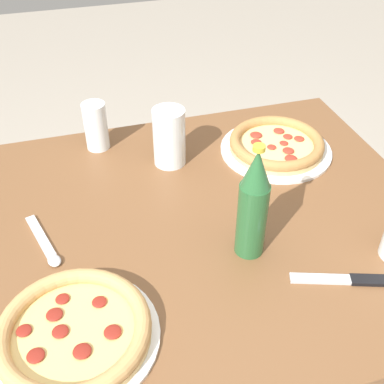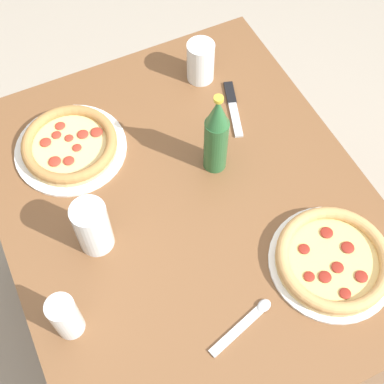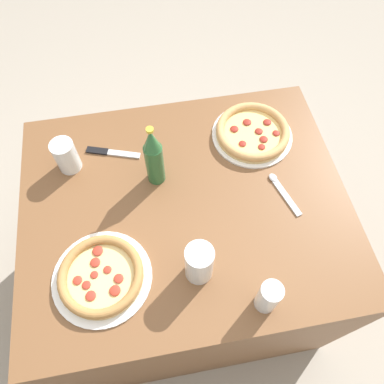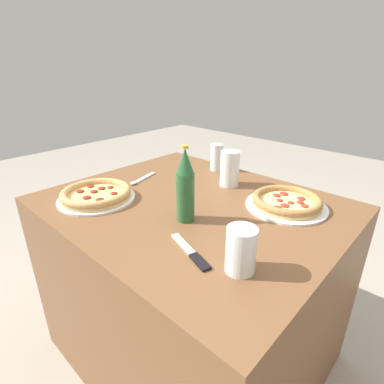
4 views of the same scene
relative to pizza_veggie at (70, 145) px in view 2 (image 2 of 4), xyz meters
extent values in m
plane|color=#A89E8E|center=(0.28, 0.20, -0.79)|extent=(8.00, 8.00, 0.00)
cube|color=brown|center=(0.28, 0.20, -0.41)|extent=(1.07, 0.88, 0.77)
cylinder|color=white|center=(0.00, 0.00, -0.02)|extent=(0.29, 0.29, 0.01)
cylinder|color=#DBB775|center=(0.00, 0.00, -0.01)|extent=(0.24, 0.24, 0.01)
cylinder|color=#EACC7F|center=(0.00, 0.00, 0.00)|extent=(0.21, 0.21, 0.00)
torus|color=#AD7A42|center=(0.00, 0.00, 0.01)|extent=(0.25, 0.25, 0.03)
ellipsoid|color=#A83323|center=(0.02, 0.01, 0.01)|extent=(0.02, 0.02, 0.01)
ellipsoid|color=#A83323|center=(-0.03, -0.05, 0.01)|extent=(0.03, 0.03, 0.01)
ellipsoid|color=#A83323|center=(-0.02, 0.01, 0.01)|extent=(0.02, 0.02, 0.01)
ellipsoid|color=#A83323|center=(-0.07, 0.00, 0.01)|extent=(0.03, 0.03, 0.01)
ellipsoid|color=#A83323|center=(0.04, -0.05, 0.01)|extent=(0.03, 0.03, 0.01)
ellipsoid|color=#A83323|center=(0.00, 0.08, 0.01)|extent=(0.03, 0.03, 0.01)
ellipsoid|color=#A83323|center=(-0.01, 0.04, 0.01)|extent=(0.03, 0.03, 0.01)
ellipsoid|color=#A83323|center=(0.05, -0.02, 0.01)|extent=(0.03, 0.03, 0.01)
ellipsoid|color=#A83323|center=(-0.04, -0.02, 0.01)|extent=(0.03, 0.03, 0.01)
cylinder|color=white|center=(0.57, 0.44, -0.02)|extent=(0.29, 0.29, 0.01)
cylinder|color=#DBB775|center=(0.57, 0.44, -0.01)|extent=(0.26, 0.26, 0.01)
cylinder|color=#E5C170|center=(0.57, 0.44, 0.00)|extent=(0.23, 0.23, 0.00)
torus|color=tan|center=(0.57, 0.44, 0.01)|extent=(0.26, 0.26, 0.03)
ellipsoid|color=maroon|center=(0.58, 0.36, 0.01)|extent=(0.03, 0.03, 0.01)
ellipsoid|color=maroon|center=(0.59, 0.43, 0.01)|extent=(0.03, 0.03, 0.01)
ellipsoid|color=maroon|center=(0.56, 0.48, 0.01)|extent=(0.03, 0.03, 0.01)
ellipsoid|color=maroon|center=(0.59, 0.39, 0.01)|extent=(0.03, 0.03, 0.01)
ellipsoid|color=maroon|center=(0.63, 0.47, 0.01)|extent=(0.03, 0.03, 0.01)
ellipsoid|color=maroon|center=(0.50, 0.46, 0.01)|extent=(0.03, 0.03, 0.01)
ellipsoid|color=maroon|center=(0.52, 0.39, 0.01)|extent=(0.03, 0.03, 0.01)
ellipsoid|color=maroon|center=(0.65, 0.41, 0.01)|extent=(0.03, 0.03, 0.01)
cylinder|color=white|center=(0.45, -0.15, 0.04)|extent=(0.06, 0.06, 0.13)
cylinder|color=maroon|center=(0.45, -0.15, 0.03)|extent=(0.05, 0.05, 0.09)
cylinder|color=white|center=(0.28, -0.03, 0.05)|extent=(0.08, 0.08, 0.15)
cylinder|color=black|center=(0.28, -0.03, 0.03)|extent=(0.07, 0.07, 0.10)
cylinder|color=white|center=(-0.08, 0.42, 0.04)|extent=(0.08, 0.08, 0.12)
cylinder|color=silver|center=(-0.08, 0.42, 0.03)|extent=(0.06, 0.06, 0.10)
cylinder|color=#286033|center=(0.20, 0.32, 0.06)|extent=(0.06, 0.06, 0.17)
cone|color=#286033|center=(0.20, 0.32, 0.19)|extent=(0.06, 0.06, 0.08)
cylinder|color=gold|center=(0.20, 0.32, 0.23)|extent=(0.02, 0.02, 0.01)
cube|color=black|center=(0.01, 0.46, -0.02)|extent=(0.08, 0.05, 0.01)
cube|color=silver|center=(0.10, 0.43, -0.02)|extent=(0.12, 0.06, 0.01)
cube|color=silver|center=(0.61, 0.16, -0.02)|extent=(0.06, 0.15, 0.01)
ellipsoid|color=silver|center=(0.59, 0.24, -0.01)|extent=(0.03, 0.04, 0.01)
camera|label=1|loc=(0.51, 0.96, 0.69)|focal=45.00mm
camera|label=2|loc=(0.87, -0.07, 1.12)|focal=50.00mm
camera|label=3|loc=(0.20, -0.37, 1.05)|focal=35.00mm
camera|label=4|loc=(-0.42, 0.95, 0.46)|focal=28.00mm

